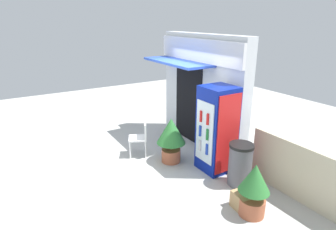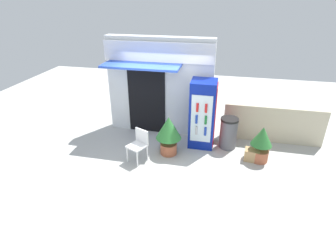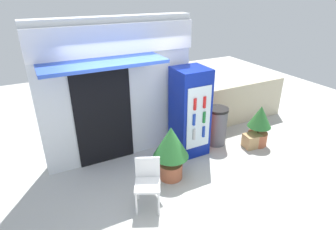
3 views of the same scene
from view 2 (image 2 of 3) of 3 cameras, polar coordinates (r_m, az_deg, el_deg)
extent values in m
plane|color=#B2B2AD|center=(7.23, -2.72, -8.84)|extent=(16.00, 16.00, 0.00)
cube|color=silver|center=(7.96, -1.74, 6.16)|extent=(3.14, 0.31, 2.90)
cube|color=white|center=(7.50, -2.21, 13.35)|extent=(3.14, 0.08, 0.55)
cube|color=blue|center=(7.34, -5.78, 10.51)|extent=(2.13, 0.80, 0.06)
cube|color=black|center=(8.03, -4.61, 3.41)|extent=(1.14, 0.03, 2.15)
cube|color=navy|center=(7.38, 7.41, 0.24)|extent=(0.68, 0.67, 1.91)
cube|color=silver|center=(7.06, 7.14, -0.92)|extent=(0.55, 0.02, 1.34)
cube|color=red|center=(7.36, 10.13, 0.00)|extent=(0.02, 0.60, 1.72)
cylinder|color=#B2B2B7|center=(7.21, 6.11, -3.29)|extent=(0.06, 0.06, 0.24)
cylinder|color=#1938A5|center=(7.19, 8.00, -3.47)|extent=(0.06, 0.06, 0.24)
cylinder|color=#1938A5|center=(7.06, 6.14, -0.89)|extent=(0.06, 0.06, 0.24)
cylinder|color=#196B2D|center=(7.04, 8.10, -1.07)|extent=(0.06, 0.06, 0.24)
cylinder|color=red|center=(6.92, 6.33, 1.60)|extent=(0.06, 0.06, 0.24)
cylinder|color=red|center=(6.90, 8.18, 1.44)|extent=(0.06, 0.06, 0.24)
cylinder|color=white|center=(6.97, -8.74, -8.42)|extent=(0.04, 0.04, 0.43)
cylinder|color=white|center=(6.75, -6.60, -9.49)|extent=(0.04, 0.04, 0.43)
cylinder|color=white|center=(7.19, -6.58, -7.15)|extent=(0.04, 0.04, 0.43)
cylinder|color=white|center=(6.98, -4.44, -8.13)|extent=(0.04, 0.04, 0.43)
cube|color=white|center=(6.84, -6.68, -6.62)|extent=(0.56, 0.57, 0.04)
cube|color=white|center=(6.86, -5.64, -4.48)|extent=(0.39, 0.21, 0.38)
cylinder|color=#AD5B3D|center=(7.27, 0.13, -7.13)|extent=(0.45, 0.45, 0.31)
cylinder|color=brown|center=(7.14, 0.13, -5.49)|extent=(0.05, 0.05, 0.17)
cone|color=#2D7533|center=(6.95, 0.13, -2.73)|extent=(0.68, 0.68, 0.61)
cylinder|color=#AD5B3D|center=(7.38, 18.99, -8.13)|extent=(0.44, 0.44, 0.31)
cylinder|color=brown|center=(7.26, 19.25, -6.57)|extent=(0.05, 0.05, 0.16)
cone|color=#2D7533|center=(7.10, 19.62, -4.30)|extent=(0.53, 0.53, 0.50)
cylinder|color=#595960|center=(7.61, 12.81, -3.96)|extent=(0.47, 0.47, 0.83)
cylinder|color=black|center=(7.41, 13.13, -0.93)|extent=(0.49, 0.49, 0.06)
cube|color=beige|center=(8.25, 21.54, -1.81)|extent=(2.78, 0.23, 1.09)
cube|color=tan|center=(7.33, 17.53, -8.15)|extent=(0.40, 0.34, 0.31)
camera|label=1|loc=(4.83, 64.42, 1.24)|focal=30.14mm
camera|label=3|loc=(4.02, -45.54, 8.40)|focal=29.69mm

